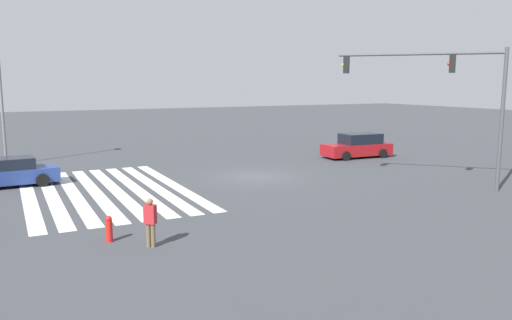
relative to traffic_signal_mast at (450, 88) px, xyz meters
The scene contains 8 objects.
ground_plane 10.84m from the traffic_signal_mast, 135.00° to the right, with size 149.89×149.89×0.00m, color #3D3F44.
crosswalk_markings 17.10m from the traffic_signal_mast, 114.69° to the right, with size 12.40×7.25×0.01m.
traffic_signal_mast is the anchor object (origin of this frame).
car_1 11.22m from the traffic_signal_mast, 165.13° to the left, with size 2.28×4.89×1.65m.
car_2 21.82m from the traffic_signal_mast, 118.10° to the right, with size 2.16×4.59×1.43m.
pedestrian 15.83m from the traffic_signal_mast, 81.63° to the right, with size 0.41×0.41×1.56m.
street_light_pole_a 25.79m from the traffic_signal_mast, 132.53° to the right, with size 0.80×0.36×8.22m.
fire_hydrant 16.84m from the traffic_signal_mast, 86.12° to the right, with size 0.22×0.22×0.86m.
Camera 1 is at (23.95, -12.17, 5.08)m, focal length 35.00 mm.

